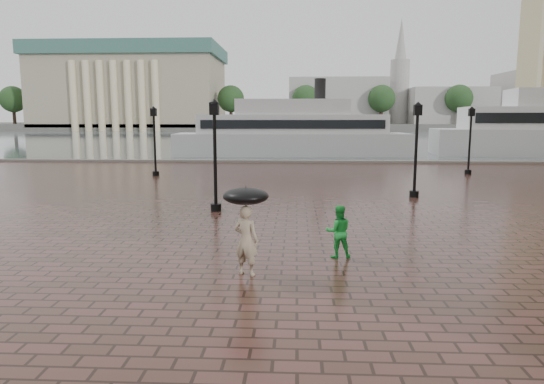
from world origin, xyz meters
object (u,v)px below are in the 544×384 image
at_px(child_pedestrian, 338,232).
at_px(ferry_near, 292,133).
at_px(street_lamps, 318,145).
at_px(adult_pedestrian, 246,240).

relative_size(child_pedestrian, ferry_near, 0.06).
relative_size(street_lamps, child_pedestrian, 14.78).
relative_size(street_lamps, adult_pedestrian, 12.46).
bearing_deg(child_pedestrian, ferry_near, -92.57).
bearing_deg(adult_pedestrian, ferry_near, -68.73).
relative_size(adult_pedestrian, child_pedestrian, 1.19).
height_order(street_lamps, child_pedestrian, street_lamps).
distance_m(street_lamps, child_pedestrian, 14.10).
xyz_separation_m(street_lamps, adult_pedestrian, (-2.41, -15.62, -1.46)).
bearing_deg(child_pedestrian, street_lamps, -95.32).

